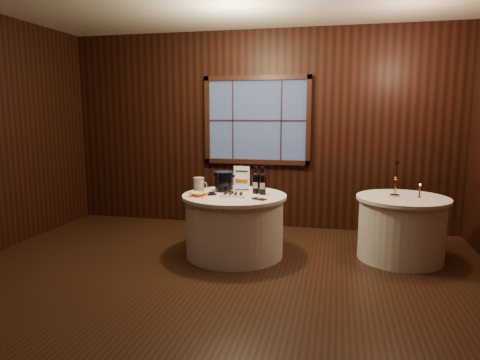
% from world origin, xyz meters
% --- Properties ---
extents(ground, '(6.00, 6.00, 0.00)m').
position_xyz_m(ground, '(0.00, 0.00, 0.00)').
color(ground, black).
rests_on(ground, ground).
extents(back_wall, '(6.00, 0.10, 3.00)m').
position_xyz_m(back_wall, '(0.00, 2.48, 1.54)').
color(back_wall, black).
rests_on(back_wall, ground).
extents(main_table, '(1.28, 1.28, 0.77)m').
position_xyz_m(main_table, '(0.00, 1.00, 0.39)').
color(main_table, white).
rests_on(main_table, ground).
extents(side_table, '(1.08, 1.08, 0.77)m').
position_xyz_m(side_table, '(2.00, 1.30, 0.39)').
color(side_table, white).
rests_on(side_table, ground).
extents(sign_stand, '(0.21, 0.10, 0.33)m').
position_xyz_m(sign_stand, '(0.03, 1.27, 0.88)').
color(sign_stand, '#B0B1B7').
rests_on(sign_stand, main_table).
extents(port_bottle_left, '(0.08, 0.08, 0.34)m').
position_xyz_m(port_bottle_left, '(0.24, 1.13, 0.92)').
color(port_bottle_left, black).
rests_on(port_bottle_left, main_table).
extents(port_bottle_right, '(0.08, 0.09, 0.35)m').
position_xyz_m(port_bottle_right, '(0.33, 1.09, 0.92)').
color(port_bottle_right, black).
rests_on(port_bottle_right, main_table).
extents(ice_bucket, '(0.25, 0.25, 0.25)m').
position_xyz_m(ice_bucket, '(-0.18, 1.18, 0.90)').
color(ice_bucket, black).
rests_on(ice_bucket, main_table).
extents(chocolate_plate, '(0.32, 0.22, 0.05)m').
position_xyz_m(chocolate_plate, '(0.01, 0.91, 0.79)').
color(chocolate_plate, white).
rests_on(chocolate_plate, main_table).
extents(chocolate_box, '(0.19, 0.15, 0.01)m').
position_xyz_m(chocolate_box, '(0.35, 0.76, 0.78)').
color(chocolate_box, black).
rests_on(chocolate_box, main_table).
extents(grape_bunch, '(0.18, 0.09, 0.04)m').
position_xyz_m(grape_bunch, '(-0.26, 0.88, 0.79)').
color(grape_bunch, black).
rests_on(grape_bunch, main_table).
extents(glass_pitcher, '(0.18, 0.14, 0.20)m').
position_xyz_m(glass_pitcher, '(-0.45, 0.99, 0.87)').
color(glass_pitcher, silver).
rests_on(glass_pitcher, main_table).
extents(orange_napkin, '(0.26, 0.26, 0.00)m').
position_xyz_m(orange_napkin, '(-0.41, 0.82, 0.77)').
color(orange_napkin, orange).
rests_on(orange_napkin, main_table).
extents(cracker_bowl, '(0.20, 0.20, 0.04)m').
position_xyz_m(cracker_bowl, '(-0.41, 0.82, 0.79)').
color(cracker_bowl, white).
rests_on(cracker_bowl, orange_napkin).
extents(brass_candlestick, '(0.12, 0.12, 0.43)m').
position_xyz_m(brass_candlestick, '(1.91, 1.31, 0.93)').
color(brass_candlestick, '#CE8B40').
rests_on(brass_candlestick, side_table).
extents(red_candle, '(0.04, 0.04, 0.17)m').
position_xyz_m(red_candle, '(2.18, 1.29, 0.84)').
color(red_candle, '#CE8B40').
rests_on(red_candle, side_table).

